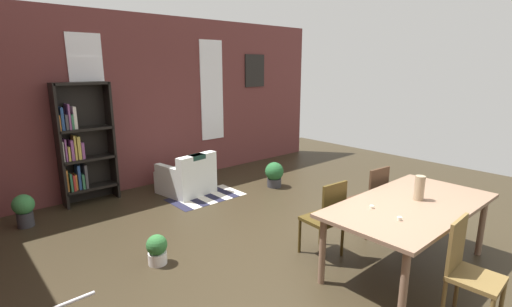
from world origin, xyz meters
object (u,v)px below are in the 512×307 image
object	(u,v)px
dining_chair_far_left	(326,216)
dining_chair_near_left	(468,269)
vase_on_table	(419,188)
bookshelf_tall	(82,145)
armchair_white	(187,178)
potted_plant_window	(24,209)
dining_chair_far_right	(371,198)
potted_plant_by_shelf	(157,249)
dining_table	(411,209)
potted_plant_corner	(274,174)

from	to	relation	value
dining_chair_far_left	dining_chair_near_left	size ratio (longest dim) A/B	1.00
vase_on_table	bookshelf_tall	distance (m)	5.07
armchair_white	bookshelf_tall	bearing A→B (deg)	154.83
potted_plant_window	dining_chair_far_right	bearing A→B (deg)	-44.06
potted_plant_window	vase_on_table	bearing A→B (deg)	-52.51
potted_plant_by_shelf	armchair_white	bearing A→B (deg)	50.75
potted_plant_by_shelf	potted_plant_window	bearing A→B (deg)	113.16
dining_table	vase_on_table	distance (m)	0.27
vase_on_table	armchair_white	size ratio (longest dim) A/B	0.30
bookshelf_tall	potted_plant_corner	size ratio (longest dim) A/B	4.18
dining_chair_far_right	potted_plant_by_shelf	distance (m)	2.82
dining_table	dining_chair_far_left	distance (m)	0.93
dining_table	armchair_white	xyz separation A→B (m)	(-0.51, 3.86, -0.43)
dining_table	vase_on_table	size ratio (longest dim) A/B	7.61
dining_table	dining_chair_far_left	xyz separation A→B (m)	(-0.48, 0.77, -0.19)
dining_chair_far_right	armchair_white	bearing A→B (deg)	107.58
dining_chair_far_left	dining_chair_far_right	bearing A→B (deg)	0.00
potted_plant_corner	potted_plant_window	xyz separation A→B (m)	(-3.91, 1.07, 0.01)
dining_chair_near_left	dining_table	bearing A→B (deg)	58.01
dining_chair_far_left	vase_on_table	bearing A→B (deg)	-50.05
vase_on_table	dining_chair_far_left	distance (m)	1.08
vase_on_table	potted_plant_corner	size ratio (longest dim) A/B	0.58
armchair_white	potted_plant_by_shelf	world-z (taller)	armchair_white
bookshelf_tall	armchair_white	xyz separation A→B (m)	(1.51, -0.71, -0.70)
dining_chair_far_left	bookshelf_tall	xyz separation A→B (m)	(-1.54, 3.80, 0.47)
potted_plant_corner	potted_plant_window	distance (m)	4.06
dining_chair_near_left	potted_plant_corner	bearing A→B (deg)	70.15
bookshelf_tall	potted_plant_by_shelf	bearing A→B (deg)	-91.06
dining_chair_near_left	potted_plant_by_shelf	world-z (taller)	dining_chair_near_left
dining_chair_far_left	bookshelf_tall	world-z (taller)	bookshelf_tall
dining_chair_near_left	potted_plant_window	world-z (taller)	dining_chair_near_left
dining_table	potted_plant_window	distance (m)	5.13
bookshelf_tall	dining_chair_far_left	bearing A→B (deg)	-67.92
vase_on_table	dining_chair_far_right	size ratio (longest dim) A/B	0.29
vase_on_table	dining_chair_far_right	world-z (taller)	vase_on_table
dining_table	vase_on_table	world-z (taller)	vase_on_table
armchair_white	dining_chair_far_left	bearing A→B (deg)	-89.49
dining_chair_far_right	potted_plant_window	bearing A→B (deg)	135.94
dining_chair_near_left	armchair_white	size ratio (longest dim) A/B	1.04
potted_plant_window	dining_chair_near_left	bearing A→B (deg)	-62.70
dining_table	potted_plant_corner	world-z (taller)	dining_table
dining_table	dining_chair_near_left	bearing A→B (deg)	-121.99
potted_plant_corner	vase_on_table	bearing A→B (deg)	-103.63
dining_chair_far_left	dining_chair_near_left	bearing A→B (deg)	-89.89
dining_chair_far_left	armchair_white	bearing A→B (deg)	90.51
vase_on_table	dining_chair_far_left	xyz separation A→B (m)	(-0.64, 0.77, -0.40)
dining_chair_far_left	potted_plant_window	distance (m)	4.22
dining_chair_far_right	dining_chair_far_left	world-z (taller)	same
dining_chair_near_left	armchair_white	distance (m)	4.63
potted_plant_window	dining_table	bearing A→B (deg)	-53.94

